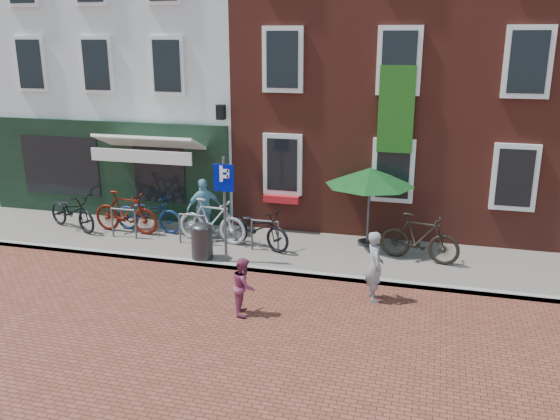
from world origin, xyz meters
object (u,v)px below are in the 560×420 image
(parasol, at_px, (370,173))
(boy, at_px, (244,286))
(woman, at_px, (375,266))
(litter_bin, at_px, (202,239))
(bicycle_3, at_px, (212,221))
(bicycle_0, at_px, (72,211))
(parking_sign, at_px, (224,194))
(bicycle_4, at_px, (257,228))
(bicycle_5, at_px, (419,238))
(bicycle_2, at_px, (149,213))
(bicycle_1, at_px, (126,212))
(cafe_person, at_px, (204,208))

(parasol, relative_size, boy, 1.95)
(woman, bearing_deg, litter_bin, 54.56)
(litter_bin, xyz_separation_m, bicycle_3, (-0.21, 1.20, 0.09))
(bicycle_0, xyz_separation_m, bicycle_3, (4.23, 0.00, 0.06))
(parking_sign, distance_m, woman, 3.97)
(parasol, bearing_deg, bicycle_4, -160.25)
(parking_sign, height_order, bicycle_5, parking_sign)
(parking_sign, distance_m, bicycle_4, 1.72)
(boy, distance_m, bicycle_2, 5.75)
(bicycle_3, distance_m, bicycle_5, 5.37)
(woman, xyz_separation_m, bicycle_5, (0.83, 2.30, -0.07))
(bicycle_0, bearing_deg, litter_bin, -82.57)
(bicycle_1, bearing_deg, litter_bin, -111.71)
(cafe_person, relative_size, bicycle_5, 0.83)
(parking_sign, height_order, bicycle_1, parking_sign)
(bicycle_1, bearing_deg, woman, -105.16)
(parasol, bearing_deg, parking_sign, -145.75)
(bicycle_4, bearing_deg, bicycle_5, -66.99)
(parking_sign, bearing_deg, litter_bin, 174.64)
(bicycle_0, bearing_deg, woman, -82.02)
(parking_sign, xyz_separation_m, boy, (1.25, -2.35, -1.21))
(litter_bin, height_order, bicycle_0, bicycle_0)
(parasol, relative_size, bicycle_3, 1.17)
(parking_sign, distance_m, bicycle_0, 5.36)
(parking_sign, bearing_deg, bicycle_4, 69.60)
(litter_bin, xyz_separation_m, parking_sign, (0.64, -0.06, 1.20))
(litter_bin, bearing_deg, cafe_person, 109.86)
(bicycle_2, bearing_deg, boy, -131.97)
(litter_bin, xyz_separation_m, bicycle_2, (-2.25, 1.58, 0.03))
(boy, height_order, bicycle_4, boy)
(bicycle_2, height_order, bicycle_5, bicycle_5)
(bicycle_0, xyz_separation_m, bicycle_1, (1.63, 0.12, 0.06))
(bicycle_1, relative_size, bicycle_3, 1.00)
(parking_sign, xyz_separation_m, bicycle_1, (-3.45, 1.38, -1.11))
(litter_bin, relative_size, woman, 0.64)
(woman, distance_m, bicycle_3, 5.08)
(bicycle_2, distance_m, bicycle_4, 3.37)
(cafe_person, height_order, bicycle_5, cafe_person)
(parking_sign, distance_m, bicycle_1, 3.88)
(cafe_person, distance_m, bicycle_4, 1.72)
(bicycle_2, bearing_deg, bicycle_1, 117.56)
(woman, bearing_deg, parasol, -12.09)
(cafe_person, bearing_deg, boy, 84.69)
(parasol, height_order, bicycle_5, parasol)
(litter_bin, height_order, cafe_person, cafe_person)
(woman, height_order, bicycle_3, woman)
(cafe_person, xyz_separation_m, bicycle_5, (5.73, -0.34, -0.22))
(bicycle_5, bearing_deg, bicycle_1, 101.42)
(woman, distance_m, cafe_person, 5.57)
(litter_bin, xyz_separation_m, parasol, (3.81, 2.10, 1.42))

